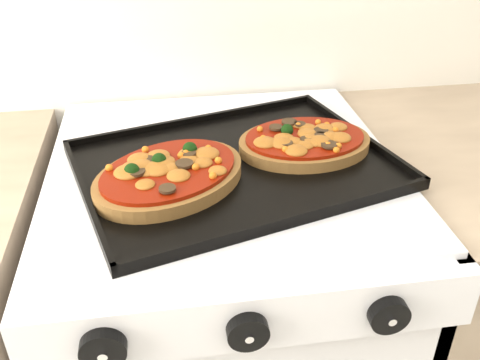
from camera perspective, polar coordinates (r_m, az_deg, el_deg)
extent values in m
cube|color=silver|center=(1.21, -1.41, -17.17)|extent=(0.60, 0.60, 0.91)
cube|color=silver|center=(0.71, 1.62, -14.60)|extent=(0.60, 0.02, 0.09)
cylinder|color=black|center=(0.69, -14.39, -17.08)|extent=(0.06, 0.02, 0.06)
cylinder|color=black|center=(0.69, 0.84, -15.91)|extent=(0.05, 0.02, 0.05)
cylinder|color=black|center=(0.74, 15.59, -13.73)|extent=(0.05, 0.02, 0.05)
cube|color=black|center=(0.89, -0.49, 1.77)|extent=(0.58, 0.49, 0.02)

